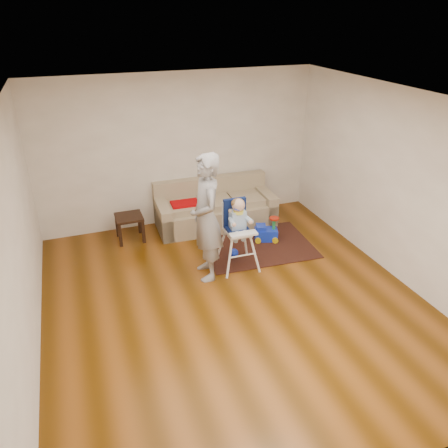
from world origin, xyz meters
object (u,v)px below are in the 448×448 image
object	(u,v)px
toy_ball	(234,253)
adult	(206,218)
sofa	(215,205)
ride_on_toy	(266,229)
side_table	(130,228)
high_chair	(238,235)

from	to	relation	value
toy_ball	adult	xyz separation A→B (m)	(-0.56, -0.32, 0.86)
adult	toy_ball	bearing A→B (deg)	123.81
sofa	ride_on_toy	size ratio (longest dim) A/B	5.12
side_table	ride_on_toy	distance (m)	2.35
side_table	ride_on_toy	size ratio (longest dim) A/B	1.06
adult	ride_on_toy	bearing A→B (deg)	121.60
sofa	side_table	xyz separation A→B (m)	(-1.57, -0.03, -0.19)
high_chair	adult	size ratio (longest dim) A/B	0.61
sofa	toy_ball	world-z (taller)	sofa
side_table	high_chair	world-z (taller)	high_chair
toy_ball	high_chair	xyz separation A→B (m)	(-0.04, -0.26, 0.47)
ride_on_toy	adult	size ratio (longest dim) A/B	0.22
sofa	adult	size ratio (longest dim) A/B	1.14
side_table	adult	xyz separation A→B (m)	(0.90, -1.52, 0.73)
high_chair	side_table	bearing A→B (deg)	135.59
side_table	adult	size ratio (longest dim) A/B	0.24
sofa	ride_on_toy	world-z (taller)	sofa
side_table	toy_ball	world-z (taller)	side_table
side_table	high_chair	bearing A→B (deg)	-45.64
sofa	side_table	bearing A→B (deg)	-177.20
sofa	side_table	size ratio (longest dim) A/B	4.81
sofa	ride_on_toy	bearing A→B (deg)	-51.97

